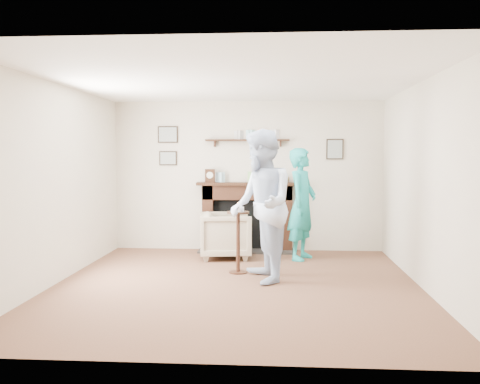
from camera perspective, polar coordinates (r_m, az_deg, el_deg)
name	(u,v)px	position (r m, az deg, el deg)	size (l,w,h in m)	color
ground	(236,285)	(6.69, -0.41, -9.91)	(5.00, 5.00, 0.00)	brown
room_shell	(240,154)	(7.19, 0.01, 4.12)	(4.54, 5.02, 2.52)	beige
armchair	(226,258)	(8.41, -1.54, -7.03)	(0.76, 0.78, 0.71)	tan
man	(261,281)	(6.89, 2.26, -9.51)	(0.94, 0.73, 1.93)	silver
woman	(302,259)	(8.36, 6.59, -7.13)	(0.62, 0.41, 1.71)	#1EAA99
pedestal_table	(238,230)	(7.26, -0.21, -4.04)	(0.30, 0.30, 0.96)	black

